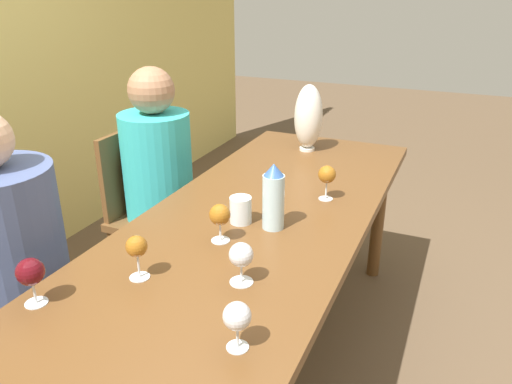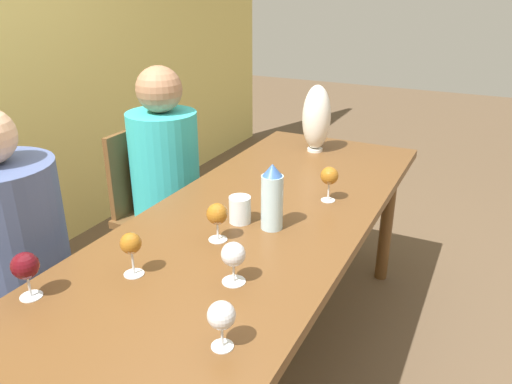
% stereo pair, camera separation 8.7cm
% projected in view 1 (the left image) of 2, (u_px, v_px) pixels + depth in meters
% --- Properties ---
extents(dining_table, '(2.70, 0.83, 0.77)m').
position_uv_depth(dining_table, '(230.00, 261.00, 1.75)').
color(dining_table, brown).
rests_on(dining_table, ground_plane).
extents(water_bottle, '(0.08, 0.08, 0.25)m').
position_uv_depth(water_bottle, '(273.00, 197.00, 1.79)').
color(water_bottle, '#ADCCD6').
rests_on(water_bottle, dining_table).
extents(water_tumbler, '(0.08, 0.08, 0.10)m').
position_uv_depth(water_tumbler, '(241.00, 210.00, 1.85)').
color(water_tumbler, silver).
rests_on(water_tumbler, dining_table).
extents(vase, '(0.15, 0.15, 0.35)m').
position_uv_depth(vase, '(308.00, 117.00, 2.60)').
color(vase, silver).
rests_on(vase, dining_table).
extents(wine_glass_0, '(0.07, 0.07, 0.15)m').
position_uv_depth(wine_glass_0, '(327.00, 175.00, 2.03)').
color(wine_glass_0, silver).
rests_on(wine_glass_0, dining_table).
extents(wine_glass_1, '(0.07, 0.07, 0.14)m').
position_uv_depth(wine_glass_1, '(220.00, 216.00, 1.70)').
color(wine_glass_1, silver).
rests_on(wine_glass_1, dining_table).
extents(wine_glass_2, '(0.07, 0.07, 0.13)m').
position_uv_depth(wine_glass_2, '(237.00, 317.00, 1.20)').
color(wine_glass_2, silver).
rests_on(wine_glass_2, dining_table).
extents(wine_glass_3, '(0.08, 0.08, 0.14)m').
position_uv_depth(wine_glass_3, '(30.00, 273.00, 1.36)').
color(wine_glass_3, silver).
rests_on(wine_glass_3, dining_table).
extents(wine_glass_4, '(0.07, 0.07, 0.14)m').
position_uv_depth(wine_glass_4, '(137.00, 248.00, 1.48)').
color(wine_glass_4, silver).
rests_on(wine_glass_4, dining_table).
extents(wine_glass_5, '(0.07, 0.07, 0.13)m').
position_uv_depth(wine_glass_5, '(241.00, 256.00, 1.46)').
color(wine_glass_5, silver).
rests_on(wine_glass_5, dining_table).
extents(chair_near, '(0.44, 0.44, 0.90)m').
position_uv_depth(chair_near, '(6.00, 304.00, 1.86)').
color(chair_near, brown).
rests_on(chair_near, ground_plane).
extents(chair_far, '(0.44, 0.44, 0.90)m').
position_uv_depth(chair_far, '(150.00, 208.00, 2.65)').
color(chair_far, brown).
rests_on(chair_far, ground_plane).
extents(person_near, '(0.40, 0.40, 1.23)m').
position_uv_depth(person_near, '(15.00, 272.00, 1.77)').
color(person_near, '#2D2D38').
rests_on(person_near, ground_plane).
extents(person_far, '(0.35, 0.35, 1.24)m').
position_uv_depth(person_far, '(161.00, 180.00, 2.55)').
color(person_far, '#2D2D38').
rests_on(person_far, ground_plane).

